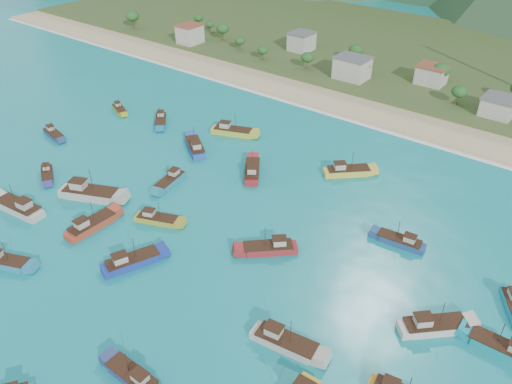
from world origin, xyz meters
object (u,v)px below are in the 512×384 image
Objects in this scene: boat_1 at (252,171)px; boat_28 at (269,249)px; boat_5 at (195,147)px; boat_14 at (161,121)px; boat_9 at (433,326)px; boat_12 at (90,194)px; boat_20 at (133,377)px; boat_4 at (47,175)px; boat_8 at (502,349)px; boat_21 at (6,262)px; boat_24 at (232,132)px; boat_16 at (132,262)px; boat_25 at (170,181)px; boat_30 at (54,134)px; boat_18 at (19,208)px; boat_23 at (157,219)px; boat_7 at (120,110)px; boat_3 at (285,343)px; boat_19 at (347,172)px; boat_26 at (91,225)px; boat_11 at (400,242)px.

boat_1 is 1.10× the size of boat_28.
boat_5 reaches higher than boat_14.
boat_12 is (-76.26, -10.54, 0.27)m from boat_9.
boat_14 is 0.92× the size of boat_20.
boat_4 is 0.81× the size of boat_8.
boat_21 is at bearing 88.89° from boat_28.
boat_20 is at bearing 139.10° from boat_28.
boat_20 is at bearing 90.34° from boat_14.
boat_24 is (20.72, 45.12, 0.34)m from boat_4.
boat_16 is 29.16m from boat_25.
boat_4 is at bearing -176.98° from boat_1.
boat_25 is at bearing 39.89° from boat_20.
boat_4 is at bearing 96.33° from boat_8.
boat_30 is at bearing -7.73° from boat_25.
boat_1 is 0.91× the size of boat_24.
boat_5 is 0.88× the size of boat_18.
boat_16 is 1.17× the size of boat_23.
boat_23 is at bearing 139.43° from boat_16.
boat_4 reaches higher than boat_7.
boat_25 is at bearing 36.87° from boat_28.
boat_3 is 23.46m from boat_20.
boat_19 is (73.95, 10.08, 0.33)m from boat_7.
boat_5 is 1.33× the size of boat_7.
boat_20 is at bearing -27.63° from boat_26.
boat_21 is 29.74m from boat_23.
boat_9 is 1.10× the size of boat_30.
boat_28 is at bearing 26.72° from boat_24.
boat_18 is (-93.92, -25.73, 0.22)m from boat_8.
boat_7 is 121.27m from boat_8.
boat_26 is at bearing 76.66° from boat_30.
boat_28 reaches higher than boat_23.
boat_11 is 68.53m from boat_12.
boat_8 is 1.18× the size of boat_14.
boat_26 is (-52.80, -34.81, 0.17)m from boat_11.
boat_12 is 1.45× the size of boat_23.
boat_3 is 1.09× the size of boat_8.
boat_8 reaches higher than boat_23.
boat_1 is 52.57m from boat_3.
boat_25 is (25.87, 16.27, 0.13)m from boat_4.
boat_8 is at bearing 122.60° from boat_14.
boat_1 is at bearing -41.30° from boat_18.
boat_30 is at bearing -110.80° from boat_3.
boat_1 is 22.40m from boat_24.
boat_20 is 35.72m from boat_28.
boat_1 is at bearing 21.12° from boat_20.
boat_23 reaches higher than boat_4.
boat_21 reaches higher than boat_20.
boat_21 reaches higher than boat_7.
boat_20 is 87.84m from boat_30.
boat_1 is at bearing 31.24° from boat_24.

